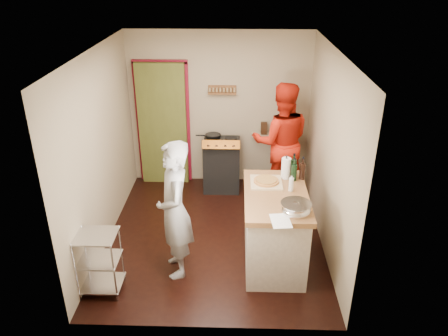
{
  "coord_description": "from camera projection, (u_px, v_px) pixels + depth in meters",
  "views": [
    {
      "loc": [
        0.29,
        -5.23,
        3.6
      ],
      "look_at": [
        0.13,
        0.0,
        1.07
      ],
      "focal_mm": 35.0,
      "sensor_mm": 36.0,
      "label": 1
    }
  ],
  "objects": [
    {
      "name": "ceiling",
      "position": [
        213.0,
        50.0,
        5.14
      ],
      "size": [
        3.0,
        3.5,
        0.02
      ],
      "primitive_type": "cube",
      "color": "white",
      "rests_on": "back_wall"
    },
    {
      "name": "wire_shelving",
      "position": [
        99.0,
        260.0,
        5.05
      ],
      "size": [
        0.48,
        0.4,
        0.8
      ],
      "color": "silver",
      "rests_on": "ground"
    },
    {
      "name": "person_stripe",
      "position": [
        175.0,
        211.0,
        5.2
      ],
      "size": [
        0.57,
        0.72,
        1.75
      ],
      "primitive_type": "imported",
      "rotation": [
        0.0,
        0.0,
        -1.32
      ],
      "color": "#A3A3A7",
      "rests_on": "ground"
    },
    {
      "name": "back_wall",
      "position": [
        182.0,
        118.0,
        7.41
      ],
      "size": [
        3.0,
        0.44,
        2.6
      ],
      "color": "tan",
      "rests_on": "ground"
    },
    {
      "name": "right_wall",
      "position": [
        329.0,
        153.0,
        5.67
      ],
      "size": [
        0.04,
        3.5,
        2.6
      ],
      "primitive_type": "cube",
      "color": "tan",
      "rests_on": "ground"
    },
    {
      "name": "person_red",
      "position": [
        281.0,
        142.0,
        6.91
      ],
      "size": [
        0.94,
        0.74,
        1.92
      ],
      "primitive_type": "imported",
      "rotation": [
        0.0,
        0.0,
        3.16
      ],
      "color": "red",
      "rests_on": "ground"
    },
    {
      "name": "stove",
      "position": [
        222.0,
        164.0,
        7.36
      ],
      "size": [
        0.6,
        0.63,
        1.0
      ],
      "color": "black",
      "rests_on": "ground"
    },
    {
      "name": "left_wall",
      "position": [
        101.0,
        150.0,
        5.76
      ],
      "size": [
        0.04,
        3.5,
        2.6
      ],
      "primitive_type": "cube",
      "color": "tan",
      "rests_on": "ground"
    },
    {
      "name": "island",
      "position": [
        275.0,
        226.0,
        5.53
      ],
      "size": [
        0.79,
        1.43,
        1.3
      ],
      "color": "beige",
      "rests_on": "ground"
    },
    {
      "name": "floor",
      "position": [
        215.0,
        234.0,
        6.28
      ],
      "size": [
        3.5,
        3.5,
        0.0
      ],
      "primitive_type": "plane",
      "color": "black",
      "rests_on": "ground"
    }
  ]
}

